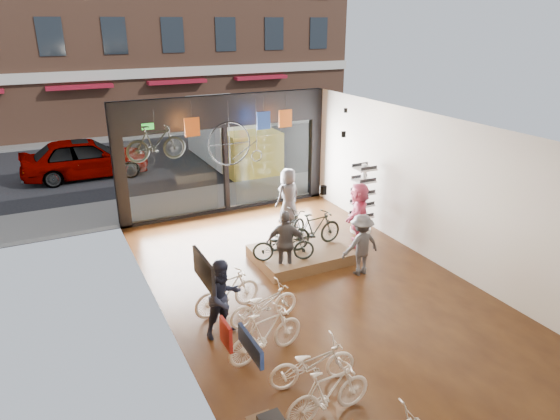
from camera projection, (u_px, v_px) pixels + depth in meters
ground_plane at (318, 292)px, 11.68m from camera, size 7.00×12.00×0.04m
ceiling at (323, 130)px, 10.31m from camera, size 7.00×12.00×0.04m
wall_left at (162, 246)px, 9.53m from camera, size 0.04×12.00×3.80m
wall_right at (442, 193)px, 12.45m from camera, size 0.04×12.00×3.80m
storefront at (225, 155)px, 16.02m from camera, size 7.00×0.26×3.80m
exit_sign at (148, 126)px, 14.51m from camera, size 0.35×0.06×0.18m
street_road at (162, 151)px, 24.23m from camera, size 30.00×18.00×0.02m
sidewalk_near at (215, 197)px, 17.68m from camera, size 30.00×2.40×0.12m
sidewalk_far at (144, 134)px, 27.56m from camera, size 30.00×2.00×0.12m
street_car at (85, 158)px, 19.88m from camera, size 4.80×1.93×1.64m
box_truck at (235, 136)px, 21.35m from camera, size 2.23×6.68×2.63m
floor_bike_1 at (328, 393)px, 7.83m from camera, size 1.56×0.48×0.93m
floor_bike_2 at (312, 363)px, 8.59m from camera, size 1.63×0.76×0.82m
floor_bike_3 at (266, 334)px, 9.26m from camera, size 1.69×0.75×0.98m
floor_bike_4 at (264, 304)px, 10.37m from camera, size 1.61×0.68×0.82m
floor_bike_5 at (227, 292)px, 10.72m from camera, size 1.62×0.68×0.95m
display_platform at (301, 255)px, 13.17m from camera, size 2.40×1.80×0.30m
display_bike_left at (283, 245)px, 12.39m from camera, size 1.63×1.05×0.81m
display_bike_mid at (315, 230)px, 13.12m from camera, size 1.65×0.62×0.97m
display_bike_right at (287, 229)px, 13.32m from camera, size 1.70×1.28×0.85m
customer_1 at (224, 298)px, 9.82m from camera, size 0.93×0.81×1.65m
customer_2 at (286, 243)px, 12.22m from camera, size 1.05×0.79×1.66m
customer_3 at (361, 245)px, 12.24m from camera, size 1.02×0.59×1.57m
customer_4 at (288, 196)px, 15.40m from camera, size 0.96×0.74×1.74m
customer_5 at (358, 214)px, 13.84m from camera, size 1.50×1.63×1.82m
sunglasses_rack at (362, 198)px, 14.64m from camera, size 0.72×0.64×2.09m
wall_merch at (238, 380)px, 6.88m from camera, size 0.40×2.40×2.60m
penny_farthing at (238, 145)px, 14.75m from camera, size 1.65×0.06×1.32m
hung_bike at (156, 143)px, 13.08m from camera, size 1.59×0.49×0.95m
jersey_left at (192, 127)px, 14.41m from camera, size 0.45×0.03×0.55m
jersey_mid at (264, 121)px, 15.35m from camera, size 0.45×0.03×0.55m
jersey_right at (285, 119)px, 15.67m from camera, size 0.45×0.03×0.55m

